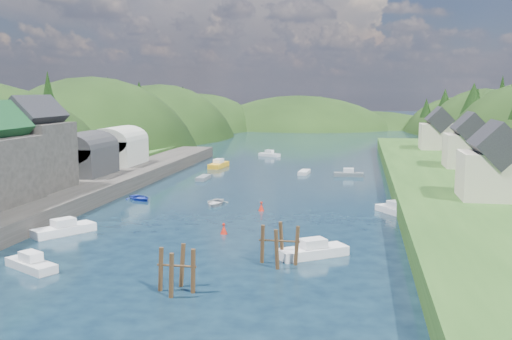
% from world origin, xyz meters
% --- Properties ---
extents(ground, '(600.00, 600.00, 0.00)m').
position_xyz_m(ground, '(0.00, 50.00, 0.00)').
color(ground, black).
rests_on(ground, ground).
extents(hillside_left, '(44.00, 245.56, 52.00)m').
position_xyz_m(hillside_left, '(-45.00, 75.00, -8.03)').
color(hillside_left, black).
rests_on(hillside_left, ground).
extents(far_hills, '(103.00, 68.00, 44.00)m').
position_xyz_m(far_hills, '(1.22, 174.01, -10.80)').
color(far_hills, black).
rests_on(far_hills, ground).
extents(hill_trees, '(90.58, 149.13, 12.02)m').
position_xyz_m(hill_trees, '(0.48, 65.94, 11.15)').
color(hill_trees, black).
rests_on(hill_trees, ground).
extents(quay_left, '(12.00, 110.00, 2.00)m').
position_xyz_m(quay_left, '(-24.00, 20.00, 1.00)').
color(quay_left, '#2D2B28').
rests_on(quay_left, ground).
extents(boat_sheds, '(7.00, 21.00, 7.50)m').
position_xyz_m(boat_sheds, '(-26.00, 39.00, 5.27)').
color(boat_sheds, '#2D2D30').
rests_on(boat_sheds, quay_left).
extents(terrace_right, '(16.00, 120.00, 2.40)m').
position_xyz_m(terrace_right, '(25.00, 40.00, 1.20)').
color(terrace_right, '#234719').
rests_on(terrace_right, ground).
extents(right_bank_cottages, '(9.00, 59.24, 8.41)m').
position_xyz_m(right_bank_cottages, '(28.00, 48.33, 5.84)').
color(right_bank_cottages, beige).
rests_on(right_bank_cottages, terrace_right).
extents(piling_cluster_near, '(2.82, 2.67, 3.74)m').
position_xyz_m(piling_cluster_near, '(0.49, -5.21, 1.30)').
color(piling_cluster_near, '#382314').
rests_on(piling_cluster_near, ground).
extents(piling_cluster_far, '(3.35, 3.11, 3.79)m').
position_xyz_m(piling_cluster_far, '(6.60, 2.49, 1.33)').
color(piling_cluster_far, '#382314').
rests_on(piling_cluster_far, ground).
extents(channel_buoy_near, '(0.70, 0.70, 1.10)m').
position_xyz_m(channel_buoy_near, '(-0.11, 11.14, 0.48)').
color(channel_buoy_near, '#AF1A0E').
rests_on(channel_buoy_near, ground).
extents(channel_buoy_far, '(0.70, 0.70, 1.10)m').
position_xyz_m(channel_buoy_far, '(1.66, 22.40, 0.48)').
color(channel_buoy_far, '#AF1A0E').
rests_on(channel_buoy_far, ground).
extents(moored_boats, '(37.33, 98.22, 2.00)m').
position_xyz_m(moored_boats, '(-3.97, 17.09, 0.53)').
color(moored_boats, silver).
rests_on(moored_boats, ground).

